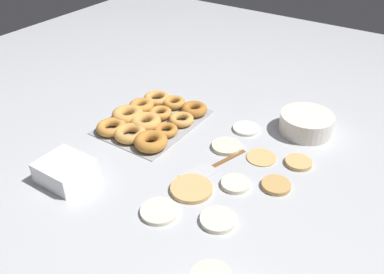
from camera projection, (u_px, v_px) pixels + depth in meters
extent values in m
plane|color=#B2B5BA|center=(203.00, 163.00, 1.25)|extent=(3.00, 3.00, 0.00)
cylinder|color=tan|center=(191.00, 189.00, 1.14)|extent=(0.12, 0.12, 0.01)
cylinder|color=beige|center=(218.00, 220.00, 1.04)|extent=(0.09, 0.09, 0.01)
cylinder|color=beige|center=(226.00, 146.00, 1.31)|extent=(0.09, 0.09, 0.01)
cylinder|color=tan|center=(276.00, 185.00, 1.15)|extent=(0.08, 0.08, 0.01)
cylinder|color=tan|center=(298.00, 162.00, 1.24)|extent=(0.08, 0.08, 0.01)
cylinder|color=tan|center=(261.00, 157.00, 1.27)|extent=(0.09, 0.09, 0.01)
cylinder|color=silver|center=(246.00, 129.00, 1.40)|extent=(0.09, 0.09, 0.01)
cylinder|color=beige|center=(235.00, 184.00, 1.16)|extent=(0.08, 0.08, 0.01)
cylinder|color=beige|center=(159.00, 211.00, 1.07)|extent=(0.10, 0.10, 0.01)
cube|color=#93969B|center=(153.00, 122.00, 1.44)|extent=(0.37, 0.28, 0.01)
torus|color=#D19347|center=(157.00, 98.00, 1.55)|extent=(0.10, 0.10, 0.03)
torus|color=#C68438|center=(141.00, 106.00, 1.50)|extent=(0.09, 0.09, 0.03)
torus|color=#D19347|center=(128.00, 115.00, 1.44)|extent=(0.11, 0.11, 0.04)
torus|color=#C68438|center=(111.00, 127.00, 1.38)|extent=(0.10, 0.10, 0.03)
torus|color=#C68438|center=(174.00, 102.00, 1.53)|extent=(0.09, 0.09, 0.03)
torus|color=#C68438|center=(160.00, 113.00, 1.46)|extent=(0.08, 0.08, 0.03)
torus|color=#D19347|center=(146.00, 122.00, 1.40)|extent=(0.11, 0.11, 0.04)
torus|color=#D19347|center=(130.00, 133.00, 1.35)|extent=(0.11, 0.11, 0.03)
torus|color=#AD6B28|center=(194.00, 109.00, 1.48)|extent=(0.10, 0.10, 0.03)
torus|color=#D19347|center=(181.00, 119.00, 1.43)|extent=(0.09, 0.09, 0.02)
torus|color=#B7752D|center=(166.00, 130.00, 1.37)|extent=(0.08, 0.08, 0.02)
torus|color=#B7752D|center=(151.00, 141.00, 1.30)|extent=(0.11, 0.11, 0.04)
cylinder|color=silver|center=(306.00, 123.00, 1.38)|extent=(0.18, 0.18, 0.07)
cube|color=white|center=(66.00, 176.00, 1.18)|extent=(0.13, 0.14, 0.02)
cube|color=white|center=(65.00, 171.00, 1.17)|extent=(0.13, 0.14, 0.02)
cube|color=white|center=(64.00, 165.00, 1.15)|extent=(0.13, 0.14, 0.02)
cube|color=brown|center=(229.00, 158.00, 1.26)|extent=(0.13, 0.05, 0.01)
cube|color=#BCBCC1|center=(199.00, 173.00, 1.20)|extent=(0.12, 0.09, 0.01)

